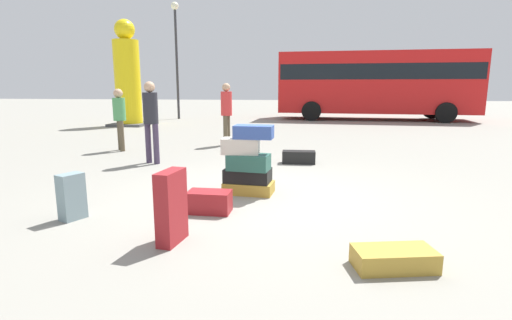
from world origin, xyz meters
The scene contains 13 objects.
ground_plane centered at (0.00, 0.00, 0.00)m, with size 80.00×80.00×0.00m, color gray.
suitcase_tower centered at (-0.28, 0.14, 0.46)m, with size 0.77×0.53×1.03m.
suitcase_black_foreground_far centered at (0.42, 2.58, 0.13)m, with size 0.68×0.29×0.26m, color black.
suitcase_slate_behind_tower centered at (-2.21, -1.26, 0.28)m, with size 0.18×0.29×0.56m, color gray.
suitcase_maroon_upright_blue centered at (-0.77, -1.78, 0.38)m, with size 0.16×0.41×0.76m, color maroon.
suitcase_tan_foreground_near centered at (1.38, -2.08, 0.09)m, with size 0.71×0.35×0.18m, color #B28C33.
suitcase_maroon_white_trunk centered at (-0.63, -0.79, 0.14)m, with size 0.54×0.32×0.28m, color maroon.
person_bearded_onlooker centered at (-4.03, 3.63, 0.91)m, with size 0.30×0.30×1.53m.
person_tourist_with_camera centered at (-2.61, 2.18, 1.01)m, with size 0.32×0.30×1.69m.
person_passerby_in_red centered at (-1.59, 4.87, 1.00)m, with size 0.30×0.34×1.67m.
yellow_dummy_statue centered at (-6.66, 9.66, 1.86)m, with size 1.43×1.43×4.19m.
parked_bus centered at (3.74, 13.94, 1.83)m, with size 9.12×3.15×3.15m.
lamp_post centered at (-5.75, 13.10, 3.64)m, with size 0.36×0.36×5.49m.
Camera 1 is at (0.59, -5.41, 1.59)m, focal length 27.09 mm.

